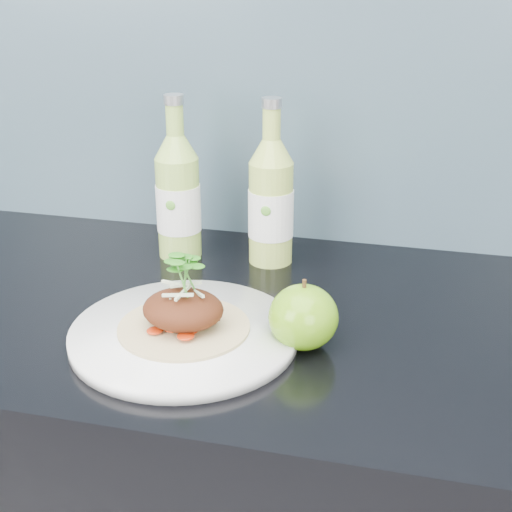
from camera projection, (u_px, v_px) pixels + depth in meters
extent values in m
cube|color=#6F97AF|center=(263.00, 26.00, 1.13)|extent=(4.00, 0.02, 0.70)
cylinder|color=silver|center=(184.00, 334.00, 0.91)|extent=(0.37, 0.37, 0.02)
cylinder|color=tan|center=(184.00, 327.00, 0.91)|extent=(0.17, 0.17, 0.00)
ellipsoid|color=#53240F|center=(183.00, 309.00, 0.90)|extent=(0.10, 0.09, 0.05)
ellipsoid|color=#53910F|center=(303.00, 317.00, 0.88)|extent=(0.12, 0.12, 0.08)
cylinder|color=#472D14|center=(304.00, 285.00, 0.87)|extent=(0.01, 0.00, 0.01)
cylinder|color=#9EC753|center=(179.00, 208.00, 1.14)|extent=(0.07, 0.07, 0.16)
cone|color=#9EC753|center=(176.00, 147.00, 1.10)|extent=(0.07, 0.07, 0.04)
cylinder|color=#9EC753|center=(175.00, 120.00, 1.08)|extent=(0.03, 0.03, 0.05)
cylinder|color=silver|center=(174.00, 99.00, 1.07)|extent=(0.03, 0.03, 0.01)
cylinder|color=white|center=(179.00, 207.00, 1.14)|extent=(0.08, 0.08, 0.08)
ellipsoid|color=#59A533|center=(170.00, 206.00, 1.10)|extent=(0.02, 0.00, 0.02)
cylinder|color=#ADC853|center=(271.00, 213.00, 1.12)|extent=(0.07, 0.07, 0.16)
cone|color=#ADC853|center=(271.00, 151.00, 1.08)|extent=(0.07, 0.07, 0.04)
cylinder|color=#ADC853|center=(272.00, 124.00, 1.06)|extent=(0.03, 0.03, 0.05)
cylinder|color=silver|center=(272.00, 103.00, 1.05)|extent=(0.03, 0.03, 0.01)
cylinder|color=white|center=(271.00, 213.00, 1.12)|extent=(0.08, 0.08, 0.08)
ellipsoid|color=#59A533|center=(266.00, 211.00, 1.08)|extent=(0.02, 0.00, 0.02)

